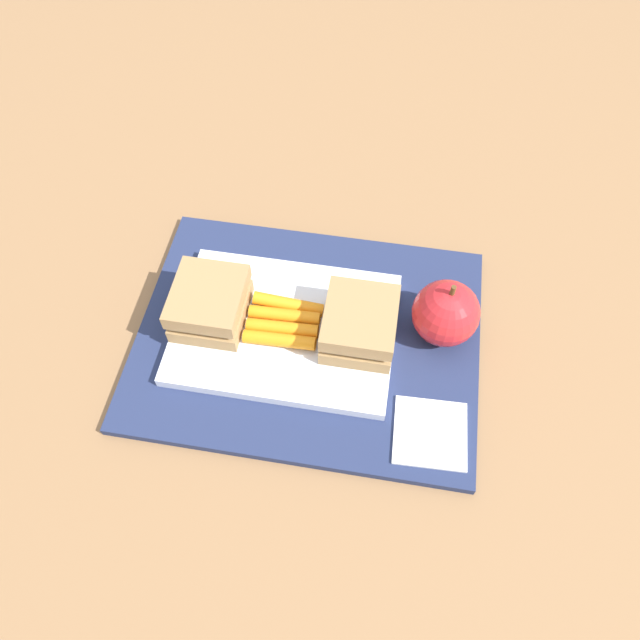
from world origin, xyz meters
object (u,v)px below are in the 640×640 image
sandwich_half_right (360,324)px  paper_napkin (430,433)px  sandwich_half_left (209,303)px  food_tray (285,328)px  carrot_sticks_bundle (284,322)px  apple (446,313)px

sandwich_half_right → paper_napkin: 0.13m
sandwich_half_right → sandwich_half_left: bearing=180.0°
sandwich_half_left → paper_napkin: bearing=-20.8°
food_tray → paper_napkin: 0.18m
carrot_sticks_bundle → paper_napkin: size_ratio=1.10×
sandwich_half_right → apple: size_ratio=1.00×
apple → paper_napkin: bearing=-91.4°
food_tray → sandwich_half_right: sandwich_half_right is taller
carrot_sticks_bundle → apple: (0.16, 0.03, 0.02)m
sandwich_half_left → carrot_sticks_bundle: sandwich_half_left is taller
carrot_sticks_bundle → paper_napkin: carrot_sticks_bundle is taller
sandwich_half_left → paper_napkin: sandwich_half_left is taller
sandwich_half_right → food_tray: bearing=180.0°
food_tray → paper_napkin: size_ratio=3.29×
sandwich_half_right → paper_napkin: bearing=-47.8°
paper_napkin → sandwich_half_right: bearing=132.2°
sandwich_half_left → paper_napkin: (0.24, -0.09, -0.03)m
food_tray → sandwich_half_right: (0.08, 0.00, 0.03)m
sandwich_half_left → apple: (0.24, 0.03, 0.00)m
paper_napkin → apple: bearing=88.6°
carrot_sticks_bundle → food_tray: bearing=-0.1°
food_tray → sandwich_half_left: 0.08m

